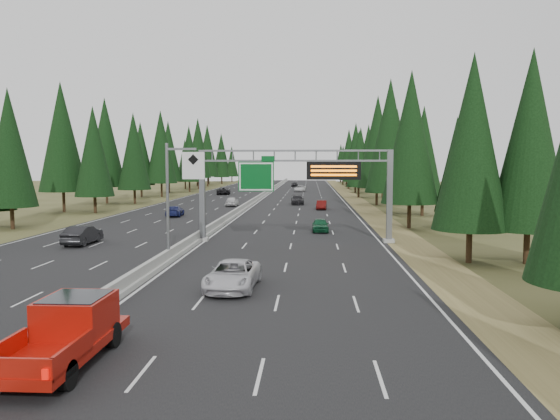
{
  "coord_description": "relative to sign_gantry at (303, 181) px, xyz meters",
  "views": [
    {
      "loc": [
        9.57,
        -11.02,
        6.69
      ],
      "look_at": [
        7.84,
        20.0,
        4.06
      ],
      "focal_mm": 35.0,
      "sensor_mm": 36.0,
      "label": 1
    }
  ],
  "objects": [
    {
      "name": "car_ahead_dkred",
      "position": [
        2.3,
        33.29,
        -4.53
      ],
      "size": [
        1.67,
        4.07,
        1.31
      ],
      "primitive_type": "imported",
      "rotation": [
        0.0,
        0.0,
        -0.07
      ],
      "color": "#550D0C",
      "rests_on": "road"
    },
    {
      "name": "car_ahead_green",
      "position": [
        1.64,
        7.22,
        -4.53
      ],
      "size": [
        1.59,
        3.89,
        1.32
      ],
      "primitive_type": "imported",
      "rotation": [
        0.0,
        0.0,
        0.01
      ],
      "color": "#13532F",
      "rests_on": "road"
    },
    {
      "name": "hov_sign_pole",
      "position": [
        -8.33,
        -9.92,
        -0.54
      ],
      "size": [
        2.8,
        0.5,
        8.0
      ],
      "color": "slate",
      "rests_on": "road"
    },
    {
      "name": "road",
      "position": [
        -8.92,
        45.12,
        -5.23
      ],
      "size": [
        32.0,
        260.0,
        0.08
      ],
      "primitive_type": "cube",
      "color": "black",
      "rests_on": "ground"
    },
    {
      "name": "shoulder_left",
      "position": [
        -26.72,
        45.12,
        -5.24
      ],
      "size": [
        3.6,
        260.0,
        0.06
      ],
      "primitive_type": "cube",
      "color": "#41431F",
      "rests_on": "ground"
    },
    {
      "name": "sign_gantry",
      "position": [
        0.0,
        0.0,
        0.0
      ],
      "size": [
        16.75,
        0.98,
        7.8
      ],
      "color": "slate",
      "rests_on": "road"
    },
    {
      "name": "car_ahead_dkgrey",
      "position": [
        -1.45,
        43.13,
        -4.46
      ],
      "size": [
        2.24,
        5.13,
        1.47
      ],
      "primitive_type": "imported",
      "rotation": [
        0.0,
        0.0,
        0.04
      ],
      "color": "black",
      "rests_on": "road"
    },
    {
      "name": "silver_minivan",
      "position": [
        -3.43,
        -17.64,
        -4.44
      ],
      "size": [
        2.7,
        5.48,
        1.5
      ],
      "primitive_type": "imported",
      "rotation": [
        0.0,
        0.0,
        -0.04
      ],
      "color": "silver",
      "rests_on": "road"
    },
    {
      "name": "car_onc_far",
      "position": [
        -18.16,
        71.47,
        -4.38
      ],
      "size": [
        3.16,
        6.01,
        1.61
      ],
      "primitive_type": "imported",
      "rotation": [
        0.0,
        0.0,
        3.23
      ],
      "color": "black",
      "rests_on": "road"
    },
    {
      "name": "car_ahead_white",
      "position": [
        -1.76,
        84.33,
        -4.45
      ],
      "size": [
        2.88,
        5.51,
        1.48
      ],
      "primitive_type": "imported",
      "rotation": [
        0.0,
        0.0,
        -0.08
      ],
      "color": "silver",
      "rests_on": "road"
    },
    {
      "name": "car_onc_near",
      "position": [
        -18.08,
        -2.33,
        -4.41
      ],
      "size": [
        1.72,
        4.77,
        1.56
      ],
      "primitive_type": "imported",
      "rotation": [
        0.0,
        0.0,
        3.13
      ],
      "color": "black",
      "rests_on": "road"
    },
    {
      "name": "median_barrier",
      "position": [
        -8.92,
        45.12,
        -4.85
      ],
      "size": [
        0.7,
        260.0,
        0.85
      ],
      "color": "gray",
      "rests_on": "road"
    },
    {
      "name": "tree_row_left",
      "position": [
        -31.03,
        42.53,
        4.19
      ],
      "size": [
        11.88,
        239.26,
        18.8
      ],
      "color": "black",
      "rests_on": "ground"
    },
    {
      "name": "car_onc_white",
      "position": [
        -11.6,
        38.91,
        -4.45
      ],
      "size": [
        1.75,
        4.32,
        1.47
      ],
      "primitive_type": "imported",
      "rotation": [
        0.0,
        0.0,
        3.14
      ],
      "color": "silver",
      "rests_on": "road"
    },
    {
      "name": "tree_row_right",
      "position": [
        13.09,
        39.82,
        3.62
      ],
      "size": [
        11.2,
        239.31,
        18.01
      ],
      "color": "black",
      "rests_on": "ground"
    },
    {
      "name": "red_pickup",
      "position": [
        -7.42,
        -28.35,
        -4.04
      ],
      "size": [
        2.27,
        6.36,
        2.07
      ],
      "color": "black",
      "rests_on": "road"
    },
    {
      "name": "shoulder_right",
      "position": [
        8.88,
        45.12,
        -5.24
      ],
      "size": [
        3.6,
        260.0,
        0.06
      ],
      "primitive_type": "cube",
      "color": "olive",
      "rests_on": "ground"
    },
    {
      "name": "car_ahead_far",
      "position": [
        -3.88,
        110.67,
        -4.44
      ],
      "size": [
        1.91,
        4.44,
        1.49
      ],
      "primitive_type": "imported",
      "rotation": [
        0.0,
        0.0,
        -0.03
      ],
      "color": "black",
      "rests_on": "road"
    },
    {
      "name": "car_onc_blue",
      "position": [
        -16.46,
        21.88,
        -4.53
      ],
      "size": [
        2.18,
        4.68,
        1.32
      ],
      "primitive_type": "imported",
      "rotation": [
        0.0,
        0.0,
        3.22
      ],
      "color": "#171D52",
      "rests_on": "road"
    }
  ]
}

